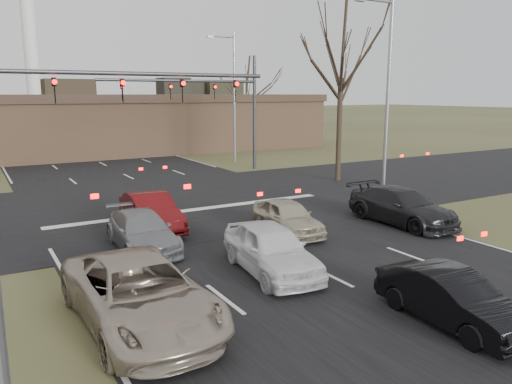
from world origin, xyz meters
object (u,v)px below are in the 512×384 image
car_grey_ahead (142,231)px  car_red_ahead (151,212)px  building (105,124)px  mast_arm_near (71,101)px  car_silver_suv (140,293)px  streetlight_right_near (385,89)px  car_white_sedan (271,249)px  car_silver_ahead (287,217)px  car_black_hatch (451,298)px  streetlight_right_far (232,91)px  car_charcoal_sedan (402,206)px  mast_arm_far (219,99)px

car_grey_ahead → car_red_ahead: car_red_ahead is taller
building → mast_arm_near: 26.14m
car_silver_suv → car_red_ahead: (2.97, 8.03, -0.07)m
streetlight_right_near → car_white_sedan: 12.70m
car_silver_ahead → car_silver_suv: bearing=-140.6°
mast_arm_near → car_red_ahead: bearing=-44.6°
car_black_hatch → streetlight_right_far: bearing=75.5°
car_silver_ahead → car_charcoal_sedan: bearing=-6.9°
building → car_red_ahead: (-4.90, -27.30, -1.93)m
streetlight_right_far → car_silver_ahead: (-7.81, -19.49, -4.91)m
mast_arm_near → car_grey_ahead: 6.49m
car_grey_ahead → mast_arm_near: bearing=107.3°
streetlight_right_far → car_silver_ahead: 21.57m
car_charcoal_sedan → car_grey_ahead: (-10.50, 2.07, -0.09)m
mast_arm_near → car_silver_suv: bearing=-93.5°
building → car_silver_ahead: bearing=-90.9°
car_white_sedan → car_grey_ahead: (-2.65, 4.29, -0.11)m
mast_arm_far → car_red_ahead: mast_arm_far is taller
mast_arm_far → car_silver_ahead: 16.76m
mast_arm_far → car_charcoal_sedan: mast_arm_far is taller
car_charcoal_sedan → streetlight_right_far: bearing=81.8°
mast_arm_far → streetlight_right_far: bearing=51.9°
streetlight_right_near → car_red_ahead: bearing=176.6°
mast_arm_near → car_charcoal_sedan: size_ratio=2.37×
car_silver_suv → car_red_ahead: car_silver_suv is taller
building → car_white_sedan: size_ratio=9.45×
car_silver_suv → car_red_ahead: 8.56m
mast_arm_far → car_grey_ahead: 18.31m
streetlight_right_near → car_silver_suv: streetlight_right_near is taller
building → car_charcoal_sedan: 32.03m
building → streetlight_right_far: size_ratio=4.24×
car_charcoal_sedan → car_black_hatch: bearing=-129.9°
car_black_hatch → car_silver_ahead: (1.01, 8.45, 0.03)m
streetlight_right_near → car_silver_suv: bearing=-153.5°
building → car_red_ahead: building is taller
building → car_charcoal_sedan: bearing=-81.9°
mast_arm_near → streetlight_right_far: 20.20m
building → mast_arm_far: (4.18, -15.00, 2.35)m
streetlight_right_far → car_black_hatch: 29.72m
mast_arm_near → car_red_ahead: (2.33, -2.30, -4.34)m
building → car_silver_ahead: 30.56m
car_white_sedan → car_black_hatch: size_ratio=1.15×
mast_arm_near → car_black_hatch: mast_arm_near is taller
mast_arm_near → streetlight_right_far: streetlight_right_far is taller
streetlight_right_far → car_black_hatch: bearing=-107.5°
streetlight_right_far → car_silver_suv: bearing=-122.0°
streetlight_right_near → building: bearing=103.7°
mast_arm_far → car_black_hatch: 25.00m
car_grey_ahead → car_red_ahead: bearing=66.5°
car_silver_ahead → building: bearing=95.2°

